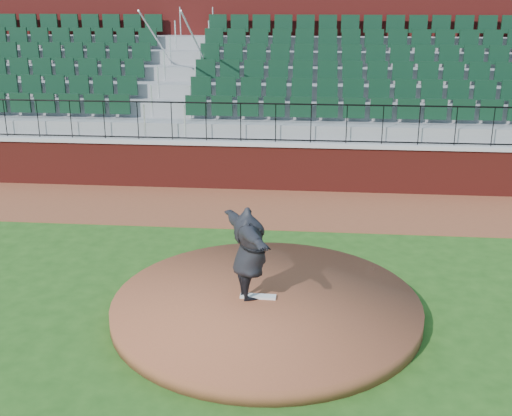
{
  "coord_description": "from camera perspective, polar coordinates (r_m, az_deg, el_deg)",
  "views": [
    {
      "loc": [
        1.02,
        -9.33,
        4.98
      ],
      "look_at": [
        0.0,
        1.5,
        1.3
      ],
      "focal_mm": 44.32,
      "sensor_mm": 36.0,
      "label": 1
    }
  ],
  "objects": [
    {
      "name": "warning_track",
      "position": [
        15.58,
        1.34,
        0.07
      ],
      "size": [
        34.0,
        3.2,
        0.01
      ],
      "primitive_type": "cube",
      "color": "brown",
      "rests_on": "ground"
    },
    {
      "name": "ground",
      "position": [
        10.62,
        -0.77,
        -9.26
      ],
      "size": [
        90.0,
        90.0,
        0.0
      ],
      "primitive_type": "plane",
      "color": "#224D16",
      "rests_on": "ground"
    },
    {
      "name": "field_wall",
      "position": [
        16.94,
        1.74,
        3.69
      ],
      "size": [
        34.0,
        0.35,
        1.2
      ],
      "primitive_type": "cube",
      "color": "maroon",
      "rests_on": "ground"
    },
    {
      "name": "wall_cap",
      "position": [
        16.78,
        1.77,
        5.84
      ],
      "size": [
        34.0,
        0.45,
        0.1
      ],
      "primitive_type": "cube",
      "color": "#B7B7B7",
      "rests_on": "field_wall"
    },
    {
      "name": "pitcher",
      "position": [
        10.15,
        -0.61,
        -4.14
      ],
      "size": [
        1.29,
        1.99,
        1.58
      ],
      "primitive_type": "imported",
      "rotation": [
        0.0,
        0.0,
        2.0
      ],
      "color": "black",
      "rests_on": "pitchers_mound"
    },
    {
      "name": "seating_stands",
      "position": [
        19.27,
        2.33,
        10.68
      ],
      "size": [
        34.0,
        5.1,
        4.6
      ],
      "primitive_type": null,
      "color": "gray",
      "rests_on": "ground"
    },
    {
      "name": "pitching_rubber",
      "position": [
        10.49,
        0.19,
        -7.99
      ],
      "size": [
        0.59,
        0.16,
        0.04
      ],
      "primitive_type": "cube",
      "rotation": [
        0.0,
        0.0,
        -0.01
      ],
      "color": "silver",
      "rests_on": "pitchers_mound"
    },
    {
      "name": "wall_railing",
      "position": [
        16.67,
        1.78,
        7.68
      ],
      "size": [
        34.0,
        0.05,
        1.0
      ],
      "primitive_type": null,
      "color": "black",
      "rests_on": "wall_cap"
    },
    {
      "name": "pitchers_mound",
      "position": [
        10.49,
        0.92,
        -8.87
      ],
      "size": [
        5.04,
        5.04,
        0.25
      ],
      "primitive_type": "cylinder",
      "color": "brown",
      "rests_on": "ground"
    },
    {
      "name": "concourse_wall",
      "position": [
        21.99,
        2.76,
        12.85
      ],
      "size": [
        34.0,
        0.5,
        5.5
      ],
      "primitive_type": "cube",
      "color": "maroon",
      "rests_on": "ground"
    }
  ]
}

